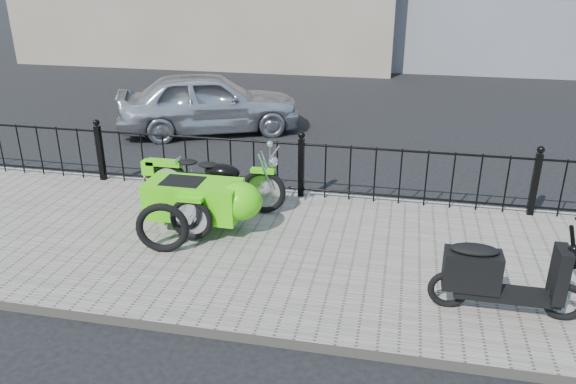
% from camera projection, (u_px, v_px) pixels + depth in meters
% --- Properties ---
extents(ground, '(120.00, 120.00, 0.00)m').
position_uv_depth(ground, '(284.00, 238.00, 7.98)').
color(ground, black).
rests_on(ground, ground).
extents(sidewalk, '(30.00, 3.80, 0.12)m').
position_uv_depth(sidewalk, '(276.00, 251.00, 7.50)').
color(sidewalk, slate).
rests_on(sidewalk, ground).
extents(curb, '(30.00, 0.10, 0.12)m').
position_uv_depth(curb, '(302.00, 196.00, 9.26)').
color(curb, gray).
rests_on(curb, ground).
extents(iron_fence, '(14.11, 0.11, 1.08)m').
position_uv_depth(iron_fence, '(301.00, 168.00, 8.93)').
color(iron_fence, black).
rests_on(iron_fence, sidewalk).
extents(motorcycle_sidecar, '(2.28, 1.48, 0.98)m').
position_uv_depth(motorcycle_sidecar, '(210.00, 196.00, 7.88)').
color(motorcycle_sidecar, black).
rests_on(motorcycle_sidecar, sidewalk).
extents(scooter, '(1.63, 0.48, 1.10)m').
position_uv_depth(scooter, '(497.00, 277.00, 5.94)').
color(scooter, black).
rests_on(scooter, sidewalk).
extents(spare_tire, '(0.70, 0.25, 0.69)m').
position_uv_depth(spare_tire, '(162.00, 228.00, 7.22)').
color(spare_tire, black).
rests_on(spare_tire, sidewalk).
extents(sedan_car, '(4.36, 3.09, 1.38)m').
position_uv_depth(sedan_car, '(209.00, 102.00, 12.64)').
color(sedan_car, silver).
rests_on(sedan_car, ground).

